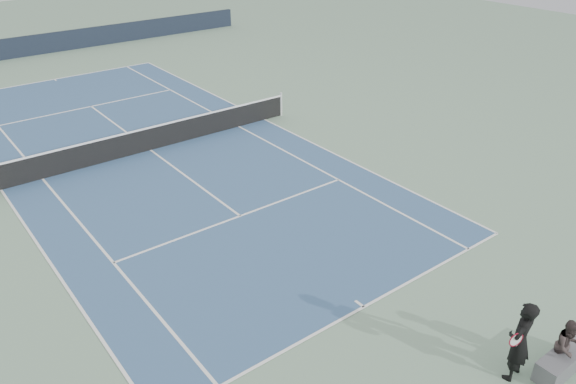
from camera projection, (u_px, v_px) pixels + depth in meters
ground at (151, 150)px, 21.96m from camera, size 80.00×80.00×0.00m
court_surface at (151, 150)px, 21.96m from camera, size 10.97×23.77×0.01m
tennis_net at (149, 138)px, 21.72m from camera, size 12.90×0.10×1.07m
windscreen_far at (21, 47)px, 34.19m from camera, size 30.00×0.25×1.20m
tennis_player at (520, 341)px, 11.28m from camera, size 0.84×0.62×1.89m
tennis_ball at (553, 383)px, 11.49m from camera, size 0.07×0.07×0.07m
spectator_bench at (565, 354)px, 11.63m from camera, size 1.56×1.00×1.30m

